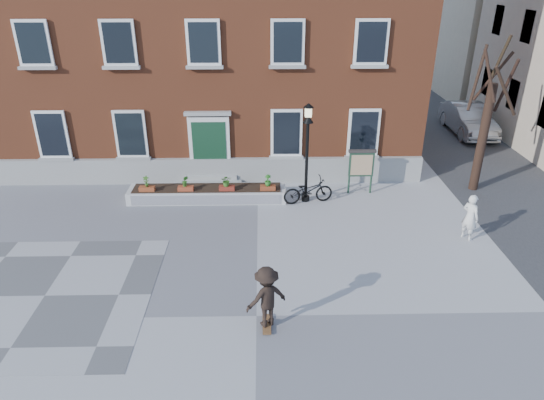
{
  "coord_description": "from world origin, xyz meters",
  "views": [
    {
      "loc": [
        0.19,
        -10.28,
        8.4
      ],
      "look_at": [
        0.5,
        4.0,
        1.5
      ],
      "focal_mm": 32.0,
      "sensor_mm": 36.0,
      "label": 1
    }
  ],
  "objects_px": {
    "bystander": "(470,217)",
    "skateboarder": "(267,297)",
    "lamp_post": "(307,140)",
    "notice_board": "(361,164)",
    "bicycle": "(308,191)",
    "parked_car": "(468,119)"
  },
  "relations": [
    {
      "from": "notice_board",
      "to": "skateboarder",
      "type": "bearing_deg",
      "value": -115.66
    },
    {
      "from": "notice_board",
      "to": "lamp_post",
      "type": "bearing_deg",
      "value": -163.65
    },
    {
      "from": "bicycle",
      "to": "bystander",
      "type": "xyz_separation_m",
      "value": [
        5.18,
        -2.91,
        0.3
      ]
    },
    {
      "from": "parked_car",
      "to": "lamp_post",
      "type": "distance_m",
      "value": 12.94
    },
    {
      "from": "bicycle",
      "to": "skateboarder",
      "type": "height_order",
      "value": "skateboarder"
    },
    {
      "from": "bicycle",
      "to": "notice_board",
      "type": "xyz_separation_m",
      "value": [
        2.19,
        0.85,
        0.75
      ]
    },
    {
      "from": "bystander",
      "to": "lamp_post",
      "type": "xyz_separation_m",
      "value": [
        -5.25,
        3.1,
        1.72
      ]
    },
    {
      "from": "bicycle",
      "to": "parked_car",
      "type": "bearing_deg",
      "value": -59.7
    },
    {
      "from": "skateboarder",
      "to": "notice_board",
      "type": "bearing_deg",
      "value": 64.34
    },
    {
      "from": "lamp_post",
      "to": "notice_board",
      "type": "bearing_deg",
      "value": 16.35
    },
    {
      "from": "bicycle",
      "to": "notice_board",
      "type": "relative_size",
      "value": 1.05
    },
    {
      "from": "lamp_post",
      "to": "skateboarder",
      "type": "height_order",
      "value": "lamp_post"
    },
    {
      "from": "bystander",
      "to": "skateboarder",
      "type": "distance_m",
      "value": 8.13
    },
    {
      "from": "skateboarder",
      "to": "bystander",
      "type": "bearing_deg",
      "value": 32.24
    },
    {
      "from": "bystander",
      "to": "notice_board",
      "type": "relative_size",
      "value": 0.88
    },
    {
      "from": "notice_board",
      "to": "skateboarder",
      "type": "distance_m",
      "value": 8.99
    },
    {
      "from": "parked_car",
      "to": "lamp_post",
      "type": "bearing_deg",
      "value": -138.29
    },
    {
      "from": "parked_car",
      "to": "bystander",
      "type": "xyz_separation_m",
      "value": [
        -4.42,
        -11.51,
        0.01
      ]
    },
    {
      "from": "notice_board",
      "to": "bicycle",
      "type": "bearing_deg",
      "value": -158.82
    },
    {
      "from": "bicycle",
      "to": "bystander",
      "type": "relative_size",
      "value": 1.2
    },
    {
      "from": "bystander",
      "to": "notice_board",
      "type": "distance_m",
      "value": 4.83
    },
    {
      "from": "bystander",
      "to": "lamp_post",
      "type": "height_order",
      "value": "lamp_post"
    }
  ]
}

